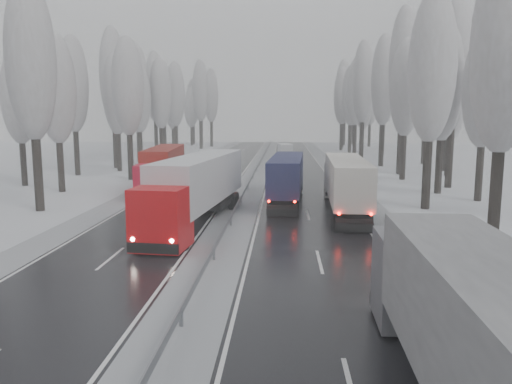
# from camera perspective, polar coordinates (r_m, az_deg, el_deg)

# --- Properties ---
(carriageway_right) EXTENTS (7.50, 200.00, 0.03)m
(carriageway_right) POSITION_cam_1_polar(r_m,az_deg,el_deg) (42.58, 5.57, -1.03)
(carriageway_right) COLOR black
(carriageway_right) RESTS_ON ground
(carriageway_left) EXTENTS (7.50, 200.00, 0.03)m
(carriageway_left) POSITION_cam_1_polar(r_m,az_deg,el_deg) (43.42, -8.41, -0.90)
(carriageway_left) COLOR black
(carriageway_left) RESTS_ON ground
(median_slush) EXTENTS (3.00, 200.00, 0.04)m
(median_slush) POSITION_cam_1_polar(r_m,az_deg,el_deg) (42.68, -1.49, -0.97)
(median_slush) COLOR #9A9DA2
(median_slush) RESTS_ON ground
(shoulder_right) EXTENTS (2.40, 200.00, 0.04)m
(shoulder_right) POSITION_cam_1_polar(r_m,az_deg,el_deg) (43.08, 12.17, -1.07)
(shoulder_right) COLOR #9A9DA2
(shoulder_right) RESTS_ON ground
(shoulder_left) EXTENTS (2.40, 200.00, 0.04)m
(shoulder_left) POSITION_cam_1_polar(r_m,az_deg,el_deg) (44.67, -14.64, -0.81)
(shoulder_left) COLOR #9A9DA2
(shoulder_left) RESTS_ON ground
(median_guardrail) EXTENTS (0.12, 200.00, 0.76)m
(median_guardrail) POSITION_cam_1_polar(r_m,az_deg,el_deg) (42.58, -1.49, -0.20)
(median_guardrail) COLOR slate
(median_guardrail) RESTS_ON ground
(tree_16) EXTENTS (3.60, 3.60, 16.53)m
(tree_16) POSITION_cam_1_polar(r_m,az_deg,el_deg) (30.17, 26.68, 14.49)
(tree_16) COLOR black
(tree_16) RESTS_ON ground
(tree_18) EXTENTS (3.60, 3.60, 16.58)m
(tree_18) POSITION_cam_1_polar(r_m,az_deg,el_deg) (40.69, 19.49, 13.18)
(tree_18) COLOR black
(tree_18) RESTS_ON ground
(tree_19) EXTENTS (3.60, 3.60, 14.57)m
(tree_19) POSITION_cam_1_polar(r_m,az_deg,el_deg) (46.13, 24.70, 10.70)
(tree_19) COLOR black
(tree_19) RESTS_ON ground
(tree_20) EXTENTS (3.60, 3.60, 15.71)m
(tree_20) POSITION_cam_1_polar(r_m,az_deg,el_deg) (49.38, 20.63, 11.58)
(tree_20) COLOR black
(tree_20) RESTS_ON ground
(tree_21) EXTENTS (3.60, 3.60, 18.62)m
(tree_21) POSITION_cam_1_polar(r_m,az_deg,el_deg) (54.00, 21.76, 13.20)
(tree_21) COLOR black
(tree_21) RESTS_ON ground
(tree_22) EXTENTS (3.60, 3.60, 15.86)m
(tree_22) POSITION_cam_1_polar(r_m,az_deg,el_deg) (59.22, 16.76, 11.27)
(tree_22) COLOR black
(tree_22) RESTS_ON ground
(tree_23) EXTENTS (3.60, 3.60, 13.55)m
(tree_23) POSITION_cam_1_polar(r_m,az_deg,el_deg) (64.70, 21.36, 9.48)
(tree_23) COLOR black
(tree_23) RESTS_ON ground
(tree_24) EXTENTS (3.60, 3.60, 20.49)m
(tree_24) POSITION_cam_1_polar(r_m,az_deg,el_deg) (64.90, 16.51, 13.62)
(tree_24) COLOR black
(tree_24) RESTS_ON ground
(tree_25) EXTENTS (3.60, 3.60, 19.44)m
(tree_25) POSITION_cam_1_polar(r_m,az_deg,el_deg) (70.51, 21.33, 12.42)
(tree_25) COLOR black
(tree_25) RESTS_ON ground
(tree_26) EXTENTS (3.60, 3.60, 18.78)m
(tree_26) POSITION_cam_1_polar(r_m,az_deg,el_deg) (74.74, 14.39, 12.16)
(tree_26) COLOR black
(tree_26) RESTS_ON ground
(tree_27) EXTENTS (3.60, 3.60, 17.62)m
(tree_27) POSITION_cam_1_polar(r_m,az_deg,el_deg) (80.22, 18.92, 11.17)
(tree_27) COLOR black
(tree_27) RESTS_ON ground
(tree_28) EXTENTS (3.60, 3.60, 19.62)m
(tree_28) POSITION_cam_1_polar(r_m,az_deg,el_deg) (85.07, 12.16, 12.13)
(tree_28) COLOR black
(tree_28) RESTS_ON ground
(tree_29) EXTENTS (3.60, 3.60, 18.11)m
(tree_29) POSITION_cam_1_polar(r_m,az_deg,el_deg) (90.33, 16.46, 11.14)
(tree_29) COLOR black
(tree_29) RESTS_ON ground
(tree_30) EXTENTS (3.60, 3.60, 17.86)m
(tree_30) POSITION_cam_1_polar(r_m,az_deg,el_deg) (94.67, 11.35, 11.09)
(tree_30) COLOR black
(tree_30) RESTS_ON ground
(tree_31) EXTENTS (3.60, 3.60, 18.58)m
(tree_31) POSITION_cam_1_polar(r_m,az_deg,el_deg) (99.61, 14.47, 11.12)
(tree_31) COLOR black
(tree_31) RESTS_ON ground
(tree_32) EXTENTS (3.60, 3.60, 17.33)m
(tree_32) POSITION_cam_1_polar(r_m,az_deg,el_deg) (102.10, 10.78, 10.72)
(tree_32) COLOR black
(tree_32) RESTS_ON ground
(tree_33) EXTENTS (3.60, 3.60, 14.33)m
(tree_33) POSITION_cam_1_polar(r_m,az_deg,el_deg) (106.45, 12.17, 9.56)
(tree_33) COLOR black
(tree_33) RESTS_ON ground
(tree_34) EXTENTS (3.60, 3.60, 17.63)m
(tree_34) POSITION_cam_1_polar(r_m,az_deg,el_deg) (109.05, 9.82, 10.70)
(tree_34) COLOR black
(tree_34) RESTS_ON ground
(tree_35) EXTENTS (3.60, 3.60, 18.25)m
(tree_35) POSITION_cam_1_polar(r_m,az_deg,el_deg) (114.41, 14.26, 10.66)
(tree_35) COLOR black
(tree_35) RESTS_ON ground
(tree_36) EXTENTS (3.60, 3.60, 20.23)m
(tree_36) POSITION_cam_1_polar(r_m,az_deg,el_deg) (119.04, 9.92, 11.31)
(tree_36) COLOR black
(tree_36) RESTS_ON ground
(tree_37) EXTENTS (3.60, 3.60, 16.37)m
(tree_37) POSITION_cam_1_polar(r_m,az_deg,el_deg) (123.88, 12.93, 9.97)
(tree_37) COLOR black
(tree_37) RESTS_ON ground
(tree_38) EXTENTS (3.60, 3.60, 17.97)m
(tree_38) POSITION_cam_1_polar(r_m,az_deg,el_deg) (129.66, 10.11, 10.44)
(tree_38) COLOR black
(tree_38) RESTS_ON ground
(tree_39) EXTENTS (3.60, 3.60, 16.19)m
(tree_39) POSITION_cam_1_polar(r_m,az_deg,el_deg) (133.95, 11.11, 9.86)
(tree_39) COLOR black
(tree_39) RESTS_ON ground
(tree_58) EXTENTS (3.60, 3.60, 17.21)m
(tree_58) POSITION_cam_1_polar(r_m,az_deg,el_deg) (41.16, -24.36, 13.43)
(tree_58) COLOR black
(tree_58) RESTS_ON ground
(tree_60) EXTENTS (3.60, 3.60, 14.84)m
(tree_60) POSITION_cam_1_polar(r_m,az_deg,el_deg) (50.84, -21.86, 10.79)
(tree_60) COLOR black
(tree_60) RESTS_ON ground
(tree_61) EXTENTS (3.60, 3.60, 13.95)m
(tree_61) POSITION_cam_1_polar(r_m,az_deg,el_deg) (56.97, -25.46, 9.69)
(tree_61) COLOR black
(tree_61) RESTS_ON ground
(tree_62) EXTENTS (3.60, 3.60, 16.04)m
(tree_62) POSITION_cam_1_polar(r_m,az_deg,el_deg) (58.42, -14.44, 11.51)
(tree_62) COLOR black
(tree_62) RESTS_ON ground
(tree_63) EXTENTS (3.60, 3.60, 16.88)m
(tree_63) POSITION_cam_1_polar(r_m,az_deg,el_deg) (64.92, -20.17, 11.42)
(tree_63) COLOR black
(tree_63) RESTS_ON ground
(tree_64) EXTENTS (3.60, 3.60, 15.42)m
(tree_64) POSITION_cam_1_polar(r_m,az_deg,el_deg) (68.27, -15.64, 10.67)
(tree_64) COLOR black
(tree_64) RESTS_ON ground
(tree_65) EXTENTS (3.60, 3.60, 19.48)m
(tree_65) POSITION_cam_1_polar(r_m,az_deg,el_deg) (72.78, -16.06, 12.55)
(tree_65) COLOR black
(tree_65) RESTS_ON ground
(tree_66) EXTENTS (3.60, 3.60, 15.23)m
(tree_66) POSITION_cam_1_polar(r_m,az_deg,el_deg) (77.42, -13.24, 10.39)
(tree_66) COLOR black
(tree_66) RESTS_ON ground
(tree_67) EXTENTS (3.60, 3.60, 17.09)m
(tree_67) POSITION_cam_1_polar(r_m,az_deg,el_deg) (81.70, -13.43, 11.11)
(tree_67) COLOR black
(tree_67) RESTS_ON ground
(tree_68) EXTENTS (3.60, 3.60, 16.65)m
(tree_68) POSITION_cam_1_polar(r_m,az_deg,el_deg) (83.58, -10.89, 10.93)
(tree_68) COLOR black
(tree_68) RESTS_ON ground
(tree_69) EXTENTS (3.60, 3.60, 19.35)m
(tree_69) POSITION_cam_1_polar(r_m,az_deg,el_deg) (88.78, -13.38, 11.82)
(tree_69) COLOR black
(tree_69) RESTS_ON ground
(tree_70) EXTENTS (3.60, 3.60, 17.09)m
(tree_70) POSITION_cam_1_polar(r_m,az_deg,el_deg) (93.34, -9.22, 10.89)
(tree_70) COLOR black
(tree_70) RESTS_ON ground
(tree_71) EXTENTS (3.60, 3.60, 19.61)m
(tree_71) POSITION_cam_1_polar(r_m,az_deg,el_deg) (98.41, -11.50, 11.63)
(tree_71) COLOR black
(tree_71) RESTS_ON ground
(tree_72) EXTENTS (3.60, 3.60, 15.11)m
(tree_72) POSITION_cam_1_polar(r_m,az_deg,el_deg) (102.98, -9.52, 9.95)
(tree_72) COLOR black
(tree_72) RESTS_ON ground
(tree_73) EXTENTS (3.60, 3.60, 17.22)m
(tree_73) POSITION_cam_1_polar(r_m,az_deg,el_deg) (107.57, -10.59, 10.57)
(tree_73) COLOR black
(tree_73) RESTS_ON ground
(tree_74) EXTENTS (3.60, 3.60, 19.68)m
(tree_74) POSITION_cam_1_polar(r_m,az_deg,el_deg) (112.95, -6.39, 11.36)
(tree_74) COLOR black
(tree_74) RESTS_ON ground
(tree_75) EXTENTS (3.60, 3.60, 18.60)m
(tree_75) POSITION_cam_1_polar(r_m,az_deg,el_deg) (118.65, -10.49, 10.80)
(tree_75) COLOR black
(tree_75) RESTS_ON ground
(tree_76) EXTENTS (3.60, 3.60, 18.55)m
(tree_76) POSITION_cam_1_polar(r_m,az_deg,el_deg) (122.03, -5.16, 10.83)
(tree_76) COLOR black
(tree_76) RESTS_ON ground
(tree_77) EXTENTS (3.60, 3.60, 14.32)m
(tree_77) POSITION_cam_1_polar(r_m,az_deg,el_deg) (126.81, -7.43, 9.49)
(tree_77) COLOR black
(tree_77) RESTS_ON ground
(tree_78) EXTENTS (3.60, 3.60, 19.55)m
(tree_78) POSITION_cam_1_polar(r_m,az_deg,el_deg) (129.10, -6.31, 10.97)
(tree_78) COLOR black
(tree_78) RESTS_ON ground
(tree_79) EXTENTS (3.60, 3.60, 17.07)m
(tree_79) POSITION_cam_1_polar(r_m,az_deg,el_deg) (133.45, -7.20, 10.20)
(tree_79) COLOR black
(tree_79) RESTS_ON ground
(truck_grey_tarp) EXTENTS (3.04, 16.30, 4.16)m
(truck_grey_tarp) POSITION_cam_1_polar(r_m,az_deg,el_deg) (11.70, 25.34, -15.80)
(truck_grey_tarp) COLOR #515156
(truck_grey_tarp) RESTS_ON ground
(truck_blue_box) EXTENTS (3.23, 15.23, 3.88)m
(truck_blue_box) POSITION_cam_1_polar(r_m,az_deg,el_deg) (42.17, 3.61, 1.99)
(truck_blue_box) COLOR #1D2948
(truck_blue_box) RESTS_ON ground
(truck_cream_box) EXTENTS (3.17, 16.05, 4.09)m
(truck_cream_box) POSITION_cam_1_polar(r_m,az_deg,el_deg) (37.86, 10.16, 1.30)
(truck_cream_box) COLOR #AAA596
(truck_cream_box) RESTS_ON ground
(box_truck_distant) EXTENTS (2.81, 6.90, 2.51)m
(box_truck_distant) POSITION_cam_1_polar(r_m,az_deg,el_deg) (86.59, 3.30, 4.71)
(box_truck_distant) COLOR silver
(box_truck_distant) RESTS_ON ground
(truck_red_white) EXTENTS (4.64, 17.65, 4.49)m
(truck_red_white) POSITION_cam_1_polar(r_m,az_deg,el_deg) (33.10, -6.81, 0.75)
(truck_red_white) COLOR #BD0A0E
(truck_red_white) RESTS_ON ground
(truck_red_red) EXTENTS (4.00, 16.25, 4.13)m
(truck_red_red) POSITION_cam_1_polar(r_m,az_deg,el_deg) (49.00, -10.60, 2.95)
(truck_red_red) COLOR red
(truck_red_red) RESTS_ON ground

